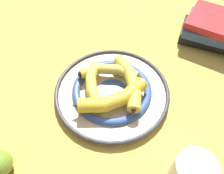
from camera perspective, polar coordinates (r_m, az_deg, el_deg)
The scene contains 7 objects.
ground_plane at distance 0.63m, azimuth 2.98°, elevation -4.32°, with size 2.80×2.80×0.00m, color gold.
decorative_bowl at distance 0.63m, azimuth -0.00°, elevation -1.14°, with size 0.33×0.33×0.03m.
banana_a at distance 0.64m, azimuth -0.43°, elevation 4.15°, with size 0.18×0.08×0.03m.
banana_b at distance 0.61m, azimuth -4.92°, elevation 0.93°, with size 0.05×0.18×0.03m.
banana_c at distance 0.57m, azimuth 0.10°, elevation -3.23°, with size 0.21×0.09×0.04m.
banana_d at distance 0.61m, azimuth 4.87°, elevation 1.08°, with size 0.06×0.21×0.04m.
book_stack at distance 0.85m, azimuth 25.21°, elevation 13.41°, with size 0.25×0.24×0.09m.
Camera 1 is at (-0.09, -0.33, 0.53)m, focal length 35.00 mm.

